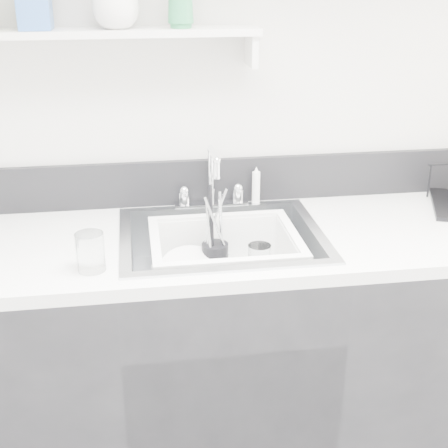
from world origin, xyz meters
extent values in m
cube|color=silver|center=(0.00, 1.49, 1.30)|extent=(3.50, 0.02, 2.60)
cube|color=black|center=(0.00, 1.19, 0.44)|extent=(3.20, 0.62, 0.88)
cube|color=white|center=(0.00, 1.19, 0.90)|extent=(3.20, 0.62, 0.04)
cube|color=black|center=(0.00, 1.49, 1.00)|extent=(3.20, 0.02, 0.16)
cube|color=silver|center=(0.00, 1.44, 0.93)|extent=(0.26, 0.06, 0.02)
cylinder|color=silver|center=(-0.10, 1.44, 0.96)|extent=(0.04, 0.04, 0.05)
cylinder|color=silver|center=(0.10, 1.44, 0.96)|extent=(0.04, 0.04, 0.05)
cylinder|color=silver|center=(0.00, 1.44, 1.03)|extent=(0.02, 0.02, 0.20)
cylinder|color=silver|center=(0.00, 1.37, 1.14)|extent=(0.02, 0.15, 0.02)
cylinder|color=white|center=(0.16, 1.44, 0.99)|extent=(0.03, 0.03, 0.14)
cube|color=silver|center=(-0.35, 1.42, 1.52)|extent=(1.00, 0.16, 0.02)
cube|color=silver|center=(0.13, 1.42, 1.46)|extent=(0.02, 0.14, 0.10)
cylinder|color=white|center=(-0.09, 1.14, 0.78)|extent=(0.24, 0.24, 0.01)
cylinder|color=white|center=(-0.08, 1.15, 0.79)|extent=(0.23, 0.23, 0.01)
cylinder|color=white|center=(-0.10, 1.14, 0.82)|extent=(0.26, 0.25, 0.09)
cylinder|color=black|center=(-0.02, 1.22, 0.82)|extent=(0.09, 0.09, 0.11)
cylinder|color=silver|center=(-0.03, 1.23, 0.92)|extent=(0.01, 0.05, 0.21)
cylinder|color=silver|center=(0.00, 1.22, 0.91)|extent=(0.02, 0.04, 0.19)
cylinder|color=black|center=(-0.03, 1.23, 0.94)|extent=(0.01, 0.06, 0.24)
cylinder|color=white|center=(0.12, 1.19, 0.82)|extent=(0.10, 0.10, 0.11)
cylinder|color=white|center=(-0.40, 1.01, 0.98)|extent=(0.10, 0.10, 0.11)
imported|color=white|center=(0.07, 1.14, 0.78)|extent=(0.12, 0.12, 0.03)
camera|label=1|loc=(-0.26, -0.59, 1.72)|focal=50.00mm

